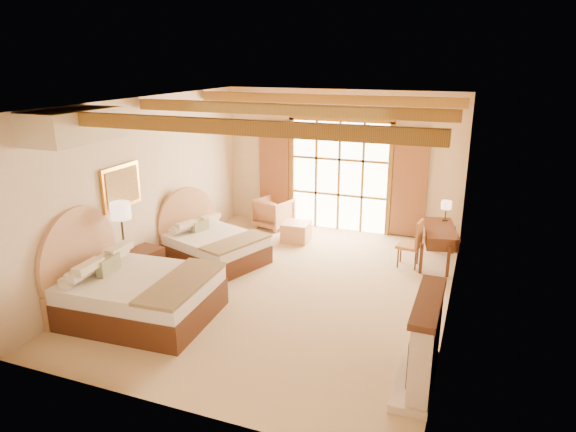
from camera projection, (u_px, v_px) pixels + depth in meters
The scene contains 19 objects.
floor at pixel (284, 287), 9.04m from camera, with size 7.00×7.00×0.00m, color tan.
wall_back at pixel (340, 161), 11.69m from camera, with size 5.50×5.50×0.00m, color beige.
wall_left at pixel (146, 185), 9.51m from camera, with size 7.00×7.00×0.00m, color beige.
wall_right at pixel (456, 217), 7.63m from camera, with size 7.00×7.00×0.00m, color beige.
ceiling at pixel (284, 102), 8.09m from camera, with size 7.00×7.00×0.00m, color #B37836.
ceiling_beams at pixel (284, 109), 8.13m from camera, with size 5.39×4.60×0.18m, color olive, non-canonical shape.
french_doors at pixel (339, 177), 11.74m from camera, with size 3.95×0.08×2.60m.
fireplace at pixel (424, 347), 6.22m from camera, with size 0.46×1.40×1.16m.
painting at pixel (122, 187), 8.78m from camera, with size 0.06×0.95×0.75m.
canopy_valance at pixel (73, 126), 7.20m from camera, with size 0.70×1.40×0.45m, color #F5EDC6.
bed_near at pixel (130, 289), 7.94m from camera, with size 2.31×1.80×1.47m.
bed_far at pixel (209, 243), 10.10m from camera, with size 2.24×1.89×1.19m.
nightstand at pixel (146, 265), 9.20m from camera, with size 0.51×0.51×0.61m, color #441E10.
floor_lamp at pixel (121, 216), 8.54m from camera, with size 0.33×0.33×1.58m.
armchair at pixel (274, 213), 12.11m from camera, with size 0.75×0.77×0.70m, color #AF764F.
ottoman at pixel (296, 232), 11.26m from camera, with size 0.57×0.57×0.41m, color tan.
desk at pixel (438, 244), 9.98m from camera, with size 0.84×1.44×0.73m.
desk_chair at pixel (409, 252), 9.86m from camera, with size 0.46×0.46×0.93m.
desk_lamp at pixel (446, 206), 10.22m from camera, with size 0.20×0.20×0.40m.
Camera 1 is at (3.02, -7.69, 3.88)m, focal length 32.00 mm.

